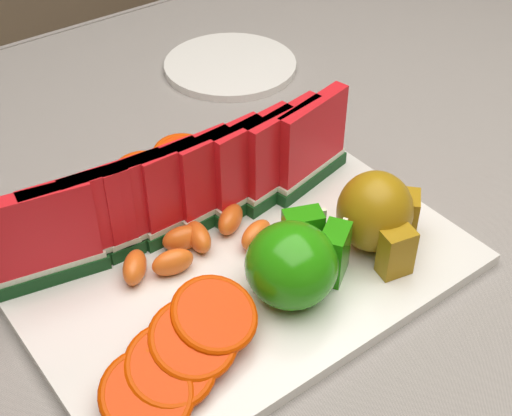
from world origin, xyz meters
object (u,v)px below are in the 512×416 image
(apple_cluster, at_px, (296,262))
(side_plate, at_px, (230,65))
(platter, at_px, (235,260))
(pear_cluster, at_px, (378,214))

(apple_cluster, relative_size, side_plate, 0.50)
(apple_cluster, bearing_deg, platter, 105.65)
(platter, xyz_separation_m, apple_cluster, (0.02, -0.07, 0.04))
(platter, bearing_deg, pear_cluster, -30.50)
(platter, distance_m, apple_cluster, 0.08)
(apple_cluster, relative_size, pear_cluster, 1.20)
(apple_cluster, bearing_deg, pear_cluster, -0.90)
(apple_cluster, height_order, side_plate, apple_cluster)
(side_plate, bearing_deg, platter, -124.95)
(platter, height_order, apple_cluster, apple_cluster)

